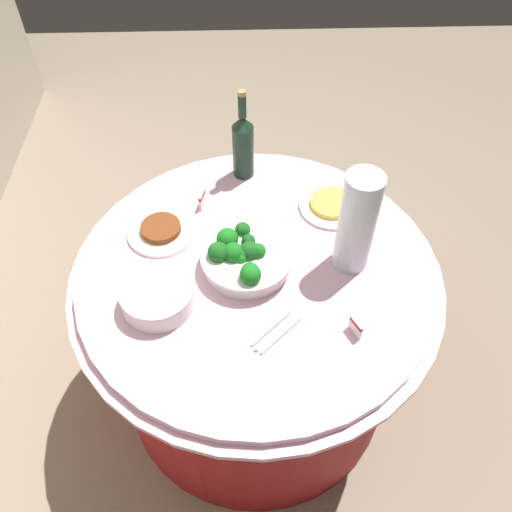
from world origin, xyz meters
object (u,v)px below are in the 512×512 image
(wine_bottle, at_px, (243,144))
(food_plate_stir_fry, at_px, (161,230))
(serving_tongs, at_px, (274,333))
(broccoli_bowl, at_px, (245,259))
(label_placard_mid, at_px, (202,199))
(plate_stack, at_px, (157,297))
(decorative_fruit_vase, at_px, (357,225))
(food_plate_fried_egg, at_px, (332,205))
(label_placard_front, at_px, (356,327))

(wine_bottle, relative_size, food_plate_stir_fry, 1.53)
(serving_tongs, bearing_deg, broccoli_bowl, 17.97)
(serving_tongs, xyz_separation_m, label_placard_mid, (0.52, 0.21, 0.03))
(plate_stack, distance_m, serving_tongs, 0.35)
(plate_stack, distance_m, food_plate_stir_fry, 0.28)
(plate_stack, distance_m, decorative_fruit_vase, 0.61)
(wine_bottle, xyz_separation_m, food_plate_stir_fry, (-0.29, 0.27, -0.12))
(food_plate_stir_fry, relative_size, food_plate_fried_egg, 1.00)
(wine_bottle, xyz_separation_m, food_plate_fried_egg, (-0.19, -0.29, -0.12))
(serving_tongs, distance_m, food_plate_stir_fry, 0.53)
(broccoli_bowl, distance_m, food_plate_fried_egg, 0.40)
(plate_stack, bearing_deg, food_plate_fried_egg, -55.29)
(food_plate_fried_egg, xyz_separation_m, label_placard_mid, (0.03, 0.44, 0.02))
(food_plate_fried_egg, bearing_deg, decorative_fruit_vase, -173.88)
(serving_tongs, relative_size, label_placard_mid, 2.65)
(decorative_fruit_vase, bearing_deg, label_placard_mid, 60.30)
(decorative_fruit_vase, height_order, food_plate_stir_fry, decorative_fruit_vase)
(plate_stack, height_order, serving_tongs, plate_stack)
(decorative_fruit_vase, relative_size, label_placard_front, 6.18)
(food_plate_stir_fry, height_order, label_placard_front, label_placard_front)
(broccoli_bowl, height_order, wine_bottle, wine_bottle)
(wine_bottle, xyz_separation_m, serving_tongs, (-0.68, -0.07, -0.12))
(broccoli_bowl, xyz_separation_m, label_placard_mid, (0.28, 0.14, -0.01))
(wine_bottle, bearing_deg, plate_stack, 155.71)
(broccoli_bowl, bearing_deg, decorative_fruit_vase, -86.68)
(broccoli_bowl, xyz_separation_m, wine_bottle, (0.44, -0.00, 0.08))
(label_placard_mid, bearing_deg, wine_bottle, -41.42)
(food_plate_fried_egg, bearing_deg, serving_tongs, 155.94)
(decorative_fruit_vase, distance_m, food_plate_stir_fry, 0.63)
(decorative_fruit_vase, relative_size, serving_tongs, 2.33)
(broccoli_bowl, relative_size, plate_stack, 1.33)
(decorative_fruit_vase, bearing_deg, food_plate_stir_fry, 76.84)
(food_plate_stir_fry, xyz_separation_m, label_placard_mid, (0.13, -0.13, 0.02))
(plate_stack, bearing_deg, food_plate_stir_fry, 3.14)
(broccoli_bowl, relative_size, label_placard_front, 5.09)
(label_placard_mid, bearing_deg, label_placard_front, -140.26)
(broccoli_bowl, height_order, food_plate_fried_egg, broccoli_bowl)
(broccoli_bowl, relative_size, serving_tongs, 1.92)
(food_plate_fried_egg, height_order, label_placard_mid, label_placard_mid)
(plate_stack, height_order, label_placard_front, plate_stack)
(decorative_fruit_vase, bearing_deg, wine_bottle, 37.01)
(wine_bottle, relative_size, decorative_fruit_vase, 0.99)
(plate_stack, relative_size, serving_tongs, 1.44)
(label_placard_front, height_order, label_placard_mid, same)
(serving_tongs, distance_m, label_placard_mid, 0.56)
(wine_bottle, height_order, decorative_fruit_vase, decorative_fruit_vase)
(broccoli_bowl, bearing_deg, wine_bottle, -0.61)
(serving_tongs, height_order, food_plate_fried_egg, food_plate_fried_egg)
(decorative_fruit_vase, relative_size, food_plate_fried_egg, 1.55)
(plate_stack, bearing_deg, label_placard_front, -102.12)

